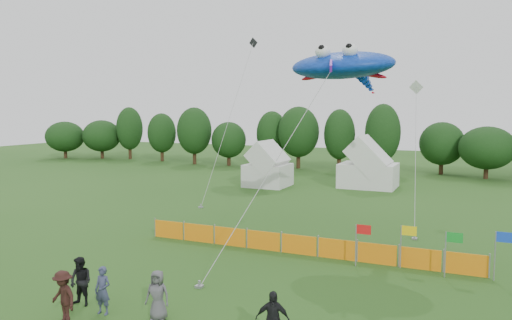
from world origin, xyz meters
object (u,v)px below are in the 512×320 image
at_px(tent_left, 268,168).
at_px(spectator_a, 103,290).
at_px(spectator_c, 63,297).
at_px(spectator_d, 273,320).
at_px(spectator_e, 158,295).
at_px(spectator_b, 81,282).
at_px(stingray_kite, 345,66).
at_px(barrier_fence, 299,245).
at_px(tent_right, 368,168).

height_order(tent_left, spectator_a, tent_left).
bearing_deg(spectator_c, tent_left, 113.79).
distance_m(spectator_d, spectator_e, 4.55).
relative_size(spectator_b, stingray_kite, 0.11).
distance_m(barrier_fence, spectator_a, 10.90).
relative_size(spectator_a, spectator_e, 0.98).
bearing_deg(spectator_e, tent_left, 94.49).
height_order(tent_right, barrier_fence, tent_right).
bearing_deg(spectator_d, stingray_kite, 81.95).
distance_m(tent_right, spectator_b, 34.00).
bearing_deg(barrier_fence, spectator_c, -112.88).
xyz_separation_m(spectator_c, spectator_e, (2.87, 1.56, -0.04)).
bearing_deg(spectator_d, spectator_b, 164.88).
distance_m(spectator_a, spectator_b, 1.33).
distance_m(tent_right, barrier_fence, 23.98).
height_order(spectator_b, spectator_d, spectator_b).
bearing_deg(spectator_c, spectator_d, 23.35).
bearing_deg(spectator_b, spectator_c, -69.21).
height_order(spectator_a, stingray_kite, stingray_kite).
bearing_deg(spectator_d, tent_left, 99.34).
xyz_separation_m(tent_right, spectator_e, (-0.60, -33.63, -1.00)).
bearing_deg(tent_right, spectator_a, -94.61).
bearing_deg(stingray_kite, spectator_e, -103.05).
bearing_deg(tent_left, spectator_e, -74.35).
xyz_separation_m(barrier_fence, spectator_a, (-4.03, -10.12, 0.39)).
xyz_separation_m(tent_right, spectator_d, (3.94, -33.94, -0.97)).
bearing_deg(spectator_d, barrier_fence, 91.06).
xyz_separation_m(tent_right, spectator_b, (-4.04, -33.74, -0.96)).
relative_size(spectator_e, stingray_kite, 0.10).
distance_m(tent_right, spectator_d, 34.18).
bearing_deg(stingray_kite, tent_left, 124.89).
bearing_deg(stingray_kite, spectator_b, -115.65).
distance_m(tent_left, spectator_b, 30.89).
relative_size(spectator_d, stingray_kite, 0.10).
distance_m(tent_right, spectator_c, 35.37).
bearing_deg(tent_right, barrier_fence, -86.91).
bearing_deg(stingray_kite, spectator_d, -84.35).
bearing_deg(spectator_e, spectator_a, 179.15).
bearing_deg(stingray_kite, spectator_a, -110.70).
relative_size(spectator_b, spectator_e, 1.04).
relative_size(tent_right, spectator_d, 2.87).
height_order(tent_left, spectator_e, tent_left).
height_order(spectator_d, spectator_e, spectator_d).
relative_size(spectator_a, spectator_d, 0.95).
relative_size(barrier_fence, spectator_b, 9.51).
bearing_deg(barrier_fence, spectator_a, -111.72).
bearing_deg(tent_right, spectator_b, -96.83).
height_order(spectator_a, spectator_c, spectator_c).
distance_m(spectator_c, spectator_d, 7.51).
bearing_deg(tent_right, tent_left, -160.16).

